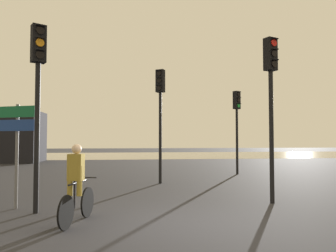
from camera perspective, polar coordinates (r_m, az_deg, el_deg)
ground_plane at (r=6.81m, az=1.24°, el=-16.95°), size 120.00×120.00×0.00m
water_strip at (r=36.54m, az=-5.79°, el=-5.08°), size 80.00×16.00×0.01m
traffic_light_far_right at (r=16.75m, az=11.91°, el=1.70°), size 0.40×0.42×4.15m
traffic_light_near_left at (r=8.40m, az=-21.71°, el=7.20°), size 0.40×0.42×4.44m
traffic_light_center at (r=12.99m, az=-1.36°, el=3.83°), size 0.40×0.42×4.50m
traffic_light_near_right at (r=9.46m, az=17.49°, el=6.35°), size 0.39×0.41×4.51m
direction_sign_post at (r=9.01m, az=-24.91°, el=-1.65°), size 1.02×0.47×2.60m
cyclist at (r=7.03m, az=-15.66°, el=-9.60°), size 0.60×1.66×1.62m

